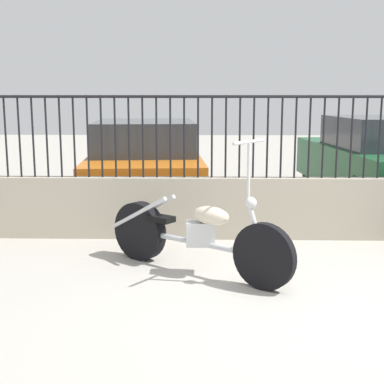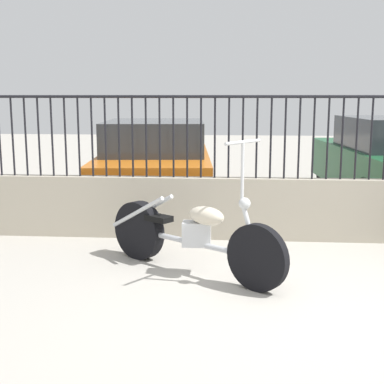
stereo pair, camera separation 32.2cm
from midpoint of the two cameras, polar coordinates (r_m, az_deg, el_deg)
The scene contains 6 objects.
ground_plane at distance 4.64m, azimuth 12.13°, elevation -12.24°, with size 40.00×40.00×0.00m, color #ADA89E.
low_wall at distance 6.68m, azimuth 8.66°, elevation -1.74°, with size 8.74×0.18×0.76m.
fence_railing at distance 6.55m, azimuth 8.90°, elevation 6.97°, with size 8.74×0.04×1.00m.
motorcycle_silver at distance 5.40m, azimuth -2.23°, elevation -4.54°, with size 1.84×1.39×1.37m.
car_orange at distance 9.09m, azimuth -6.02°, elevation 3.36°, with size 2.12×4.45×1.35m.
car_green at distance 9.33m, azimuth 18.52°, elevation 3.29°, with size 2.04×4.25×1.42m.
Camera 1 is at (-1.01, -4.21, 1.75)m, focal length 50.00 mm.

